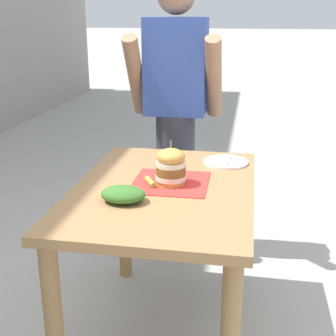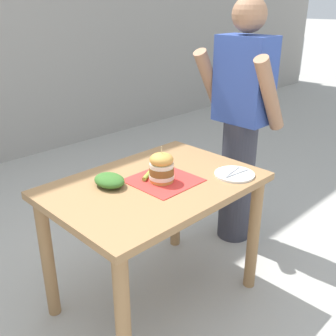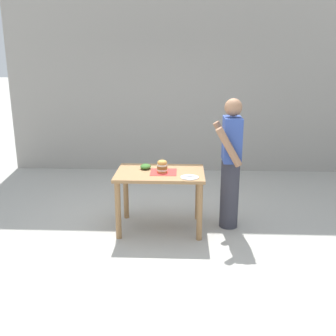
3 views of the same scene
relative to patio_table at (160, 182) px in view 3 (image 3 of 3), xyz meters
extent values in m
plane|color=#ADAAA3|center=(0.00, 0.00, -0.64)|extent=(80.00, 80.00, 0.00)
cube|color=#9E7247|center=(0.00, 0.00, 0.11)|extent=(0.77, 1.11, 0.04)
cylinder|color=#9E7247|center=(-0.33, -0.50, -0.27)|extent=(0.07, 0.07, 0.73)
cylinder|color=#9E7247|center=(0.33, -0.50, -0.27)|extent=(0.07, 0.07, 0.73)
cylinder|color=#9E7247|center=(-0.33, 0.50, -0.27)|extent=(0.07, 0.07, 0.73)
cylinder|color=#9E7247|center=(0.33, 0.50, -0.27)|extent=(0.07, 0.07, 0.73)
cube|color=red|center=(0.02, 0.04, 0.14)|extent=(0.33, 0.33, 0.00)
cylinder|color=gold|center=(0.03, 0.03, 0.15)|extent=(0.12, 0.12, 0.02)
cylinder|color=silver|center=(0.03, 0.03, 0.17)|extent=(0.13, 0.13, 0.02)
cylinder|color=brown|center=(0.03, 0.03, 0.20)|extent=(0.13, 0.13, 0.04)
cylinder|color=silver|center=(0.03, 0.03, 0.23)|extent=(0.13, 0.13, 0.02)
ellipsoid|color=gold|center=(0.03, 0.03, 0.26)|extent=(0.12, 0.12, 0.07)
cylinder|color=#D1B77F|center=(0.03, 0.03, 0.30)|extent=(0.00, 0.00, 0.05)
cylinder|color=#8EA83D|center=(-0.06, 0.00, 0.15)|extent=(0.07, 0.10, 0.02)
cylinder|color=white|center=(0.25, 0.37, 0.14)|extent=(0.22, 0.22, 0.01)
cylinder|color=silver|center=(0.23, 0.37, 0.15)|extent=(0.04, 0.17, 0.01)
cylinder|color=silver|center=(0.26, 0.37, 0.15)|extent=(0.03, 0.17, 0.01)
ellipsoid|color=#386B28|center=(-0.13, -0.20, 0.17)|extent=(0.18, 0.14, 0.06)
cylinder|color=#33333D|center=(-0.10, 0.90, -0.19)|extent=(0.24, 0.24, 0.90)
cube|color=#334C9E|center=(-0.10, 0.90, 0.54)|extent=(0.36, 0.22, 0.56)
sphere|color=#9E7051|center=(-0.10, 0.90, 0.94)|extent=(0.22, 0.22, 0.22)
cylinder|color=#9E7051|center=(-0.33, 0.84, 0.49)|extent=(0.09, 0.34, 0.50)
cylinder|color=#9E7051|center=(0.13, 0.84, 0.49)|extent=(0.09, 0.34, 0.50)
cube|color=gray|center=(-2.93, 1.92, 1.96)|extent=(0.30, 10.00, 5.20)
camera|label=1|loc=(0.35, -1.86, 0.86)|focal=50.00mm
camera|label=2|loc=(1.39, -1.28, 1.01)|focal=42.00mm
camera|label=3|loc=(4.77, 0.31, 1.53)|focal=42.00mm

